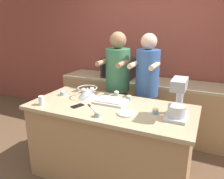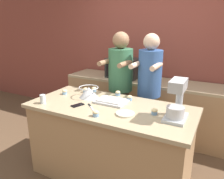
% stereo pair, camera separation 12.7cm
% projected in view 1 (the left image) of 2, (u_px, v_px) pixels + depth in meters
% --- Properties ---
extents(ground_plane, '(16.00, 16.00, 0.00)m').
position_uv_depth(ground_plane, '(111.00, 174.00, 2.70)').
color(ground_plane, brown).
extents(back_wall, '(10.00, 0.06, 2.70)m').
position_uv_depth(back_wall, '(151.00, 50.00, 3.74)').
color(back_wall, brown).
rests_on(back_wall, ground_plane).
extents(island_counter, '(1.86, 0.85, 0.91)m').
position_uv_depth(island_counter, '(110.00, 142.00, 2.57)').
color(island_counter, '#A87F56').
rests_on(island_counter, ground_plane).
extents(back_counter, '(2.80, 0.60, 0.90)m').
position_uv_depth(back_counter, '(143.00, 105.00, 3.70)').
color(back_counter, '#A87F56').
rests_on(back_counter, ground_plane).
extents(person_left, '(0.35, 0.51, 1.68)m').
position_uv_depth(person_left, '(118.00, 88.00, 3.15)').
color(person_left, brown).
rests_on(person_left, ground_plane).
extents(person_right, '(0.33, 0.50, 1.67)m').
position_uv_depth(person_right, '(146.00, 92.00, 2.98)').
color(person_right, brown).
rests_on(person_right, ground_plane).
extents(stand_mixer, '(0.20, 0.30, 0.39)m').
position_uv_depth(stand_mixer, '(178.00, 101.00, 2.08)').
color(stand_mixer, '#B2B7BC').
rests_on(stand_mixer, island_counter).
extents(mixing_bowl, '(0.25, 0.25, 0.13)m').
position_uv_depth(mixing_bowl, '(87.00, 92.00, 2.68)').
color(mixing_bowl, '#BCBCC1').
rests_on(mixing_bowl, island_counter).
extents(baking_tray, '(0.36, 0.26, 0.04)m').
position_uv_depth(baking_tray, '(111.00, 101.00, 2.53)').
color(baking_tray, '#BCBCC1').
rests_on(baking_tray, island_counter).
extents(microwave_oven, '(0.53, 0.37, 0.32)m').
position_uv_depth(microwave_oven, '(119.00, 68.00, 3.69)').
color(microwave_oven, black).
rests_on(microwave_oven, back_counter).
extents(cell_phone, '(0.12, 0.16, 0.01)m').
position_uv_depth(cell_phone, '(77.00, 106.00, 2.42)').
color(cell_phone, black).
rests_on(cell_phone, island_counter).
extents(drinking_glass, '(0.06, 0.06, 0.10)m').
position_uv_depth(drinking_glass, '(42.00, 100.00, 2.45)').
color(drinking_glass, silver).
rests_on(drinking_glass, island_counter).
extents(small_plate, '(0.19, 0.19, 0.02)m').
position_uv_depth(small_plate, '(127.00, 113.00, 2.21)').
color(small_plate, beige).
rests_on(small_plate, island_counter).
extents(knife, '(0.18, 0.16, 0.01)m').
position_uv_depth(knife, '(91.00, 107.00, 2.39)').
color(knife, '#BCBCC1').
rests_on(knife, island_counter).
extents(cupcake_0, '(0.06, 0.06, 0.06)m').
position_uv_depth(cupcake_0, '(63.00, 93.00, 2.79)').
color(cupcake_0, '#759EC6').
rests_on(cupcake_0, island_counter).
extents(cupcake_1, '(0.06, 0.06, 0.06)m').
position_uv_depth(cupcake_1, '(156.00, 110.00, 2.22)').
color(cupcake_1, '#759EC6').
rests_on(cupcake_1, island_counter).
extents(cupcake_2, '(0.06, 0.06, 0.06)m').
position_uv_depth(cupcake_2, '(129.00, 97.00, 2.61)').
color(cupcake_2, '#759EC6').
rests_on(cupcake_2, island_counter).
extents(cupcake_3, '(0.06, 0.06, 0.06)m').
position_uv_depth(cupcake_3, '(92.00, 90.00, 2.92)').
color(cupcake_3, '#759EC6').
rests_on(cupcake_3, island_counter).
extents(cupcake_4, '(0.06, 0.06, 0.06)m').
position_uv_depth(cupcake_4, '(83.00, 90.00, 2.88)').
color(cupcake_4, '#759EC6').
rests_on(cupcake_4, island_counter).
extents(cupcake_5, '(0.06, 0.06, 0.06)m').
position_uv_depth(cupcake_5, '(98.00, 114.00, 2.15)').
color(cupcake_5, '#759EC6').
rests_on(cupcake_5, island_counter).
extents(cupcake_6, '(0.06, 0.06, 0.06)m').
position_uv_depth(cupcake_6, '(116.00, 93.00, 2.77)').
color(cupcake_6, '#759EC6').
rests_on(cupcake_6, island_counter).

